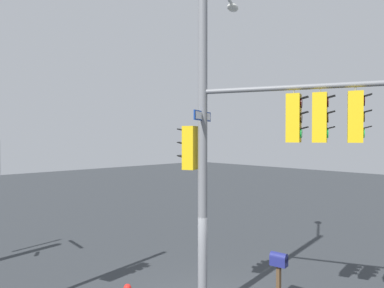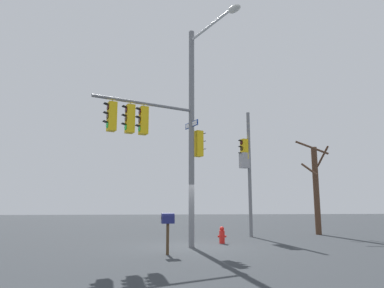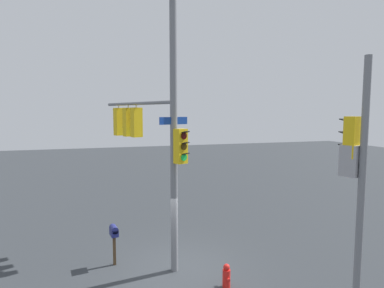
{
  "view_description": "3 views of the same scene",
  "coord_description": "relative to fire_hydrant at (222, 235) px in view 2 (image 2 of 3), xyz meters",
  "views": [
    {
      "loc": [
        6.1,
        -6.12,
        4.5
      ],
      "look_at": [
        -0.58,
        0.29,
        4.33
      ],
      "focal_mm": 32.74,
      "sensor_mm": 36.0,
      "label": 1
    },
    {
      "loc": [
        1.25,
        14.43,
        1.76
      ],
      "look_at": [
        0.01,
        0.62,
        4.12
      ],
      "focal_mm": 32.47,
      "sensor_mm": 36.0,
      "label": 2
    },
    {
      "loc": [
        -9.99,
        2.54,
        5.29
      ],
      "look_at": [
        -0.5,
        -0.35,
        4.32
      ],
      "focal_mm": 29.73,
      "sensor_mm": 36.0,
      "label": 3
    }
  ],
  "objects": [
    {
      "name": "mailbox",
      "position": [
        2.46,
        3.17,
        0.76
      ],
      "size": [
        0.47,
        0.31,
        1.41
      ],
      "rotation": [
        0.0,
        0.0,
        1.73
      ],
      "color": "#4C3823",
      "rests_on": "ground"
    },
    {
      "name": "main_signal_pole_assembly",
      "position": [
        2.29,
        1.83,
        4.67
      ],
      "size": [
        5.48,
        3.64,
        9.27
      ],
      "rotation": [
        0.0,
        0.0,
        0.45
      ],
      "color": "slate",
      "rests_on": "ground"
    },
    {
      "name": "bare_tree_behind_pole",
      "position": [
        -6.18,
        -3.76,
        2.34
      ],
      "size": [
        1.94,
        1.93,
        5.3
      ],
      "color": "#4F3525",
      "rests_on": "ground"
    },
    {
      "name": "ground_plane",
      "position": [
        1.48,
        1.15,
        -0.34
      ],
      "size": [
        80.0,
        80.0,
        0.0
      ],
      "primitive_type": "plane",
      "color": "#303438"
    },
    {
      "name": "fire_hydrant",
      "position": [
        0.0,
        0.0,
        0.0
      ],
      "size": [
        0.38,
        0.24,
        0.73
      ],
      "color": "red",
      "rests_on": "ground"
    },
    {
      "name": "secondary_pole_assembly",
      "position": [
        -1.9,
        -2.81,
        3.54
      ],
      "size": [
        0.72,
        0.5,
        6.73
      ],
      "rotation": [
        0.0,
        0.0,
        0.37
      ],
      "color": "slate",
      "rests_on": "ground"
    }
  ]
}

